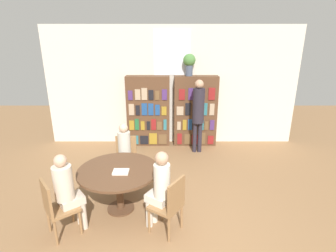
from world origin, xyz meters
TOP-DOWN VIEW (x-y plane):
  - wall_back at (0.00, 4.02)m, footprint 6.40×0.07m
  - bookshelf_left at (-0.60, 3.83)m, footprint 1.09×0.34m
  - bookshelf_right at (0.60, 3.83)m, footprint 1.09×0.34m
  - flower_vase at (0.42, 3.83)m, footprint 0.30×0.30m
  - reading_table at (-0.88, 1.01)m, footprint 1.27×1.27m
  - chair_near_camera at (-1.64, 0.41)m, footprint 0.56×0.56m
  - chair_left_side at (-0.92, 1.99)m, footprint 0.42×0.42m
  - chair_far_side at (-0.07, 0.47)m, footprint 0.55×0.55m
  - seated_reader_left at (-0.91, 1.80)m, footprint 0.24×0.36m
  - seated_reader_right at (-0.22, 0.57)m, footprint 0.39×0.37m
  - seated_reader_back at (-1.50, 0.52)m, footprint 0.41×0.40m
  - librarian_standing at (0.62, 3.33)m, footprint 0.28×0.55m
  - open_book_on_table at (-0.82, 0.90)m, footprint 0.24×0.18m

SIDE VIEW (x-z plane):
  - chair_near_camera at x=-1.64m, z-range 0.05..0.93m
  - chair_left_side at x=-0.92m, z-range 0.05..0.93m
  - chair_far_side at x=-0.07m, z-range 0.05..0.93m
  - reading_table at x=-0.88m, z-range 0.25..0.99m
  - seated_reader_left at x=-0.91m, z-range 0.06..1.28m
  - seated_reader_back at x=-1.50m, z-range 0.08..1.30m
  - seated_reader_right at x=-0.22m, z-range 0.07..1.31m
  - open_book_on_table at x=-0.82m, z-range 0.73..0.76m
  - bookshelf_left at x=-0.60m, z-range 0.00..1.80m
  - bookshelf_right at x=0.60m, z-range 0.00..1.80m
  - librarian_standing at x=0.62m, z-range 0.19..1.98m
  - wall_back at x=0.00m, z-range 0.01..3.01m
  - flower_vase at x=0.42m, z-range 1.86..2.39m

